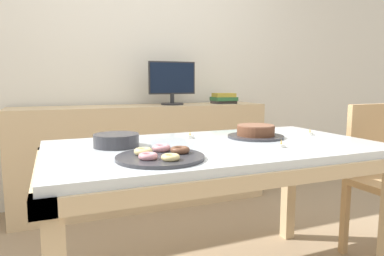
{
  "coord_description": "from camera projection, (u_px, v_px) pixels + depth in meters",
  "views": [
    {
      "loc": [
        -0.73,
        -1.47,
        1.07
      ],
      "look_at": [
        -0.06,
        0.18,
        0.83
      ],
      "focal_mm": 32.0,
      "sensor_mm": 36.0,
      "label": 1
    }
  ],
  "objects": [
    {
      "name": "wall_back",
      "position": [
        135.0,
        58.0,
        3.15
      ],
      "size": [
        8.0,
        0.1,
        2.6
      ],
      "primitive_type": "cube",
      "color": "silver",
      "rests_on": "ground"
    },
    {
      "name": "dining_table",
      "position": [
        216.0,
        163.0,
        1.67
      ],
      "size": [
        1.62,
        0.89,
        0.77
      ],
      "color": "silver",
      "rests_on": "ground"
    },
    {
      "name": "sideboard",
      "position": [
        145.0,
        156.0,
        2.99
      ],
      "size": [
        2.15,
        0.44,
        0.88
      ],
      "color": "#D1B284",
      "rests_on": "ground"
    },
    {
      "name": "computer_monitor",
      "position": [
        172.0,
        83.0,
        3.0
      ],
      "size": [
        0.42,
        0.2,
        0.38
      ],
      "color": "#262628",
      "rests_on": "sideboard"
    },
    {
      "name": "book_stack",
      "position": [
        224.0,
        98.0,
        3.21
      ],
      "size": [
        0.22,
        0.19,
        0.1
      ],
      "color": "#3F3838",
      "rests_on": "sideboard"
    },
    {
      "name": "cake_chocolate_round",
      "position": [
        256.0,
        132.0,
        1.86
      ],
      "size": [
        0.3,
        0.3,
        0.07
      ],
      "color": "#333338",
      "rests_on": "dining_table"
    },
    {
      "name": "pastry_platter",
      "position": [
        160.0,
        156.0,
        1.33
      ],
      "size": [
        0.35,
        0.35,
        0.04
      ],
      "color": "#333338",
      "rests_on": "dining_table"
    },
    {
      "name": "plate_stack",
      "position": [
        116.0,
        140.0,
        1.59
      ],
      "size": [
        0.21,
        0.21,
        0.06
      ],
      "color": "#333338",
      "rests_on": "dining_table"
    },
    {
      "name": "tealight_centre",
      "position": [
        310.0,
        133.0,
        1.95
      ],
      "size": [
        0.04,
        0.04,
        0.04
      ],
      "color": "silver",
      "rests_on": "dining_table"
    },
    {
      "name": "tealight_near_cakes",
      "position": [
        281.0,
        145.0,
        1.57
      ],
      "size": [
        0.04,
        0.04,
        0.04
      ],
      "color": "silver",
      "rests_on": "dining_table"
    },
    {
      "name": "tealight_left_edge",
      "position": [
        190.0,
        136.0,
        1.84
      ],
      "size": [
        0.04,
        0.04,
        0.04
      ],
      "color": "silver",
      "rests_on": "dining_table"
    }
  ]
}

